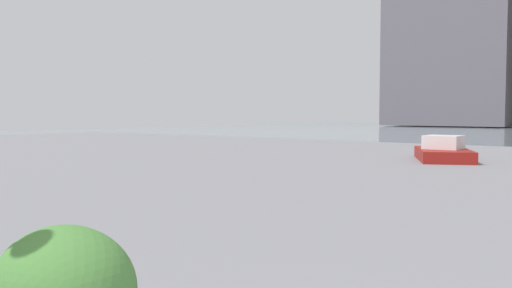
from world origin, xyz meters
name	(u,v)px	position (x,y,z in m)	size (l,w,h in m)	color
building_annex	(457,9)	(20.09, -67.08, 14.10)	(14.26, 12.31, 28.20)	#5B5660
boat	(443,154)	(5.13, -16.96, 0.21)	(2.81, 3.55, 0.95)	maroon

